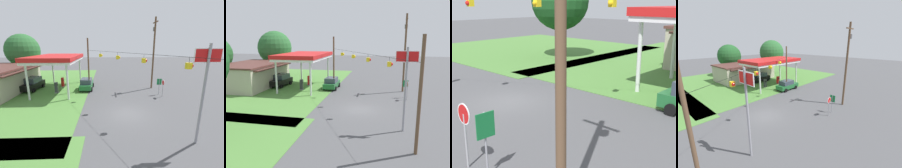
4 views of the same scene
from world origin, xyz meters
The scene contains 6 objects.
ground_plane centered at (0.00, 0.00, 0.00)m, with size 160.00×160.00×0.00m, color #4C4C4F.
grass_verge_opposite_corner centered at (-16.00, 16.00, 0.02)m, with size 24.00×24.00×0.04m, color #4C7F38.
stop_sign_roadside centered at (5.30, -5.72, 1.81)m, with size 0.80×0.08×2.50m.
route_sign centered at (6.42, -5.58, 1.71)m, with size 0.10×0.70×2.40m.
signal_span_gantry centered at (0.00, -0.01, 4.50)m, with size 18.18×10.24×8.23m.
tree_west_verge centered at (-8.46, 13.35, 5.98)m, with size 6.04×6.04×9.01m.
Camera 3 is at (15.04, -10.81, 5.97)m, focal length 50.00 mm.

